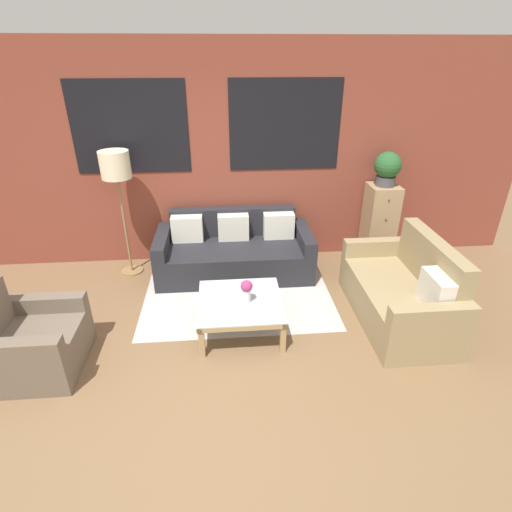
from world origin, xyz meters
TOP-DOWN VIEW (x-y plane):
  - ground_plane at (0.00, 0.00)m, footprint 16.00×16.00m
  - wall_back_brick at (0.00, 2.44)m, footprint 8.40×0.09m
  - rug at (0.27, 1.24)m, footprint 2.22×1.40m
  - couch_dark at (0.26, 1.95)m, footprint 1.98×0.88m
  - settee_vintage at (2.02, 0.74)m, footprint 0.80×1.55m
  - armchair_corner at (-1.65, 0.29)m, footprint 0.80×0.81m
  - coffee_table at (0.27, 0.69)m, footprint 0.85×0.85m
  - floor_lamp at (-1.11, 2.05)m, footprint 0.35×0.35m
  - drawer_cabinet at (2.25, 2.16)m, footprint 0.39×0.41m
  - potted_plant at (2.25, 2.16)m, footprint 0.34×0.34m
  - flower_vase at (0.34, 0.67)m, footprint 0.12×0.12m

SIDE VIEW (x-z plane):
  - ground_plane at x=0.00m, z-range 0.00..0.00m
  - rug at x=0.27m, z-range 0.00..0.00m
  - armchair_corner at x=-1.65m, z-range -0.14..0.70m
  - couch_dark at x=0.26m, z-range -0.10..0.68m
  - coffee_table at x=0.27m, z-range 0.13..0.49m
  - settee_vintage at x=2.02m, z-range -0.15..0.77m
  - flower_vase at x=0.34m, z-range 0.38..0.63m
  - drawer_cabinet at x=2.25m, z-range 0.00..1.06m
  - potted_plant at x=2.25m, z-range 1.08..1.52m
  - floor_lamp at x=-1.11m, z-range 0.57..2.17m
  - wall_back_brick at x=0.00m, z-range 0.01..2.81m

